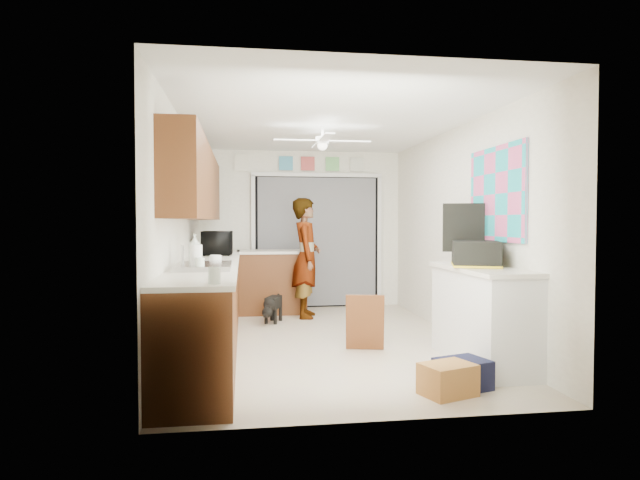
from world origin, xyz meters
name	(u,v)px	position (x,y,z in m)	size (l,w,h in m)	color
floor	(325,341)	(0.00, 0.00, 0.00)	(5.00, 5.00, 0.00)	#C4B29E
ceiling	(325,123)	(0.00, 0.00, 2.50)	(5.00, 5.00, 0.00)	white
wall_back	(301,229)	(0.00, 2.50, 1.25)	(3.20, 3.20, 0.00)	white
wall_front	(381,240)	(0.00, -2.50, 1.25)	(3.20, 3.20, 0.00)	white
wall_left	(181,233)	(-1.60, 0.00, 1.25)	(5.00, 5.00, 0.00)	white
wall_right	(458,232)	(1.60, 0.00, 1.25)	(5.00, 5.00, 0.00)	white
left_base_cabinets	(210,305)	(-1.30, 0.00, 0.45)	(0.60, 4.80, 0.90)	#5F2F16
left_countertop	(210,262)	(-1.29, 0.00, 0.92)	(0.62, 4.80, 0.04)	white
upper_cabinets	(197,184)	(-1.44, 0.20, 1.80)	(0.32, 4.00, 0.80)	#5F2F16
sink_basin	(204,267)	(-1.29, -1.00, 0.95)	(0.50, 0.76, 0.06)	silver
faucet	(183,257)	(-1.48, -1.00, 1.05)	(0.03, 0.03, 0.22)	silver
peninsula_base	(272,283)	(-0.50, 2.00, 0.45)	(1.00, 0.60, 0.90)	#5F2F16
peninsula_top	(272,252)	(-0.50, 2.00, 0.92)	(1.04, 0.64, 0.04)	white
back_opening_recess	(317,242)	(0.25, 2.47, 1.05)	(2.00, 0.06, 2.10)	black
curtain_panel	(317,242)	(0.25, 2.43, 1.05)	(1.90, 0.03, 2.05)	gray
door_trim_left	(253,242)	(-0.77, 2.44, 1.05)	(0.06, 0.04, 2.10)	white
door_trim_right	(379,241)	(1.27, 2.44, 1.05)	(0.06, 0.04, 2.10)	white
door_trim_head	(317,175)	(0.25, 2.44, 2.12)	(2.10, 0.04, 0.06)	white
header_frame_1	(286,163)	(-0.25, 2.47, 2.30)	(0.22, 0.02, 0.22)	#489AC0
header_frame_2	(308,164)	(0.10, 2.47, 2.30)	(0.22, 0.02, 0.22)	#C24949
header_frame_3	(332,164)	(0.50, 2.47, 2.30)	(0.22, 0.02, 0.22)	#71C26F
header_frame_4	(357,164)	(0.90, 2.47, 2.30)	(0.22, 0.02, 0.22)	silver
route66_sign	(241,163)	(-0.95, 2.47, 2.30)	(0.22, 0.02, 0.26)	silver
right_counter_base	(482,318)	(1.35, -1.20, 0.45)	(0.50, 1.40, 0.90)	white
right_counter_top	(482,269)	(1.34, -1.20, 0.92)	(0.54, 1.44, 0.04)	white
abstract_painting	(497,194)	(1.58, -1.00, 1.65)	(0.03, 1.15, 0.95)	#E0528E
ceiling_fan	(322,141)	(0.00, 0.20, 2.32)	(1.14, 1.14, 0.24)	white
microwave	(217,243)	(-1.26, 1.05, 1.09)	(0.56, 0.38, 0.31)	black
soap_bottle	(195,249)	(-1.41, -0.55, 1.10)	(0.12, 0.12, 0.32)	silver
cup	(216,260)	(-1.20, -0.56, 0.99)	(0.12, 0.12, 0.10)	white
jar_a	(214,275)	(-1.13, -2.25, 1.00)	(0.09, 0.09, 0.12)	silver
jar_b	(200,264)	(-1.30, -1.27, 1.00)	(0.08, 0.08, 0.12)	silver
paper_towel_roll	(196,257)	(-1.34, -1.15, 1.05)	(0.11, 0.11, 0.23)	white
suitcase	(475,254)	(1.32, -1.10, 1.06)	(0.43, 0.57, 0.25)	black
suitcase_rim	(475,265)	(1.32, -1.10, 0.95)	(0.44, 0.58, 0.02)	yellow
suitcase_lid	(464,228)	(1.32, -0.81, 1.31)	(0.42, 0.03, 0.50)	black
cardboard_box	(448,379)	(0.67, -2.03, 0.12)	(0.40, 0.30, 0.25)	#B47938
navy_crate	(463,374)	(0.86, -1.89, 0.12)	(0.39, 0.33, 0.24)	black
cabinet_door_panel	(365,322)	(0.35, -0.53, 0.30)	(0.41, 0.03, 0.61)	#5F2F16
man	(306,258)	(-0.03, 1.55, 0.86)	(0.62, 0.41, 1.71)	white
dog	(273,308)	(-0.52, 1.22, 0.20)	(0.22, 0.51, 0.40)	black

